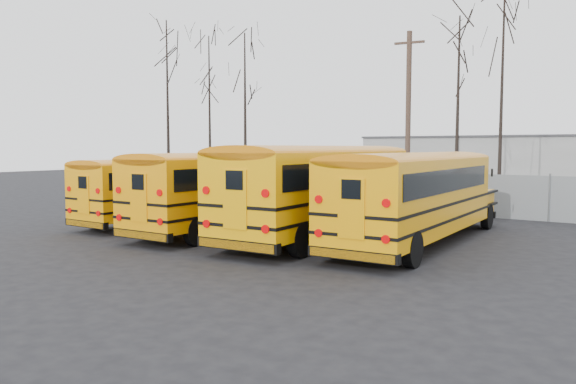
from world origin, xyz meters
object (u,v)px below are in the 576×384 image
Objects in this scene: bus_c at (324,183)px; utility_pole_left at (408,115)px; bus_d at (417,190)px; bus_b at (236,184)px; bus_a at (173,184)px.

utility_pole_left reaches higher than bus_c.
utility_pole_left is at bearing 111.66° from bus_d.
bus_d is at bearing -75.34° from utility_pole_left.
bus_d is (3.39, 0.33, -0.14)m from bus_c.
bus_b is at bearing -102.03° from utility_pole_left.
bus_b is (3.83, -0.35, 0.17)m from bus_a.
utility_pole_left is at bearing 72.99° from bus_a.
bus_a is 1.00× the size of utility_pole_left.
bus_b is at bearing -174.94° from bus_c.
bus_a is at bearing -179.20° from bus_d.
utility_pole_left is (0.88, 15.13, 3.37)m from bus_b.
bus_c is (3.67, 0.50, 0.15)m from bus_b.
bus_b reaches higher than bus_a.
bus_c reaches higher than bus_d.
bus_a is 15.91m from utility_pole_left.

